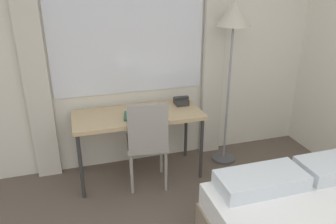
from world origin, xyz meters
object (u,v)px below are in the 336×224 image
(desk, at_px, (138,119))
(desk_chair, at_px, (147,139))
(book, at_px, (138,115))
(standing_lamp, at_px, (233,27))
(telephone, at_px, (181,101))

(desk, distance_m, desk_chair, 0.27)
(desk, height_order, book, book)
(desk_chair, bearing_deg, book, 118.22)
(desk_chair, xyz_separation_m, book, (-0.06, 0.15, 0.20))
(standing_lamp, relative_size, telephone, 11.24)
(standing_lamp, distance_m, telephone, 0.94)
(telephone, relative_size, book, 0.52)
(desk_chair, height_order, telephone, desk_chair)
(book, bearing_deg, telephone, 20.53)
(book, bearing_deg, standing_lamp, 5.74)
(desk_chair, distance_m, telephone, 0.62)
(desk, bearing_deg, standing_lamp, 1.38)
(book, bearing_deg, desk_chair, -69.88)
(desk, xyz_separation_m, desk_chair, (0.04, -0.23, -0.13))
(telephone, height_order, book, telephone)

